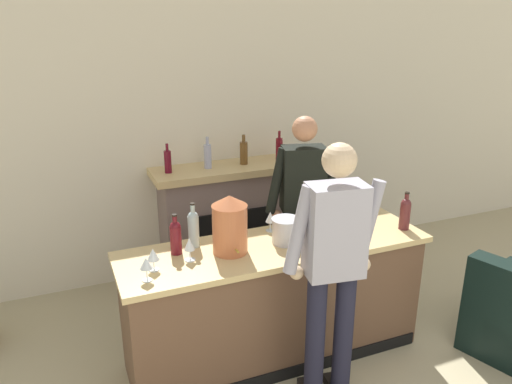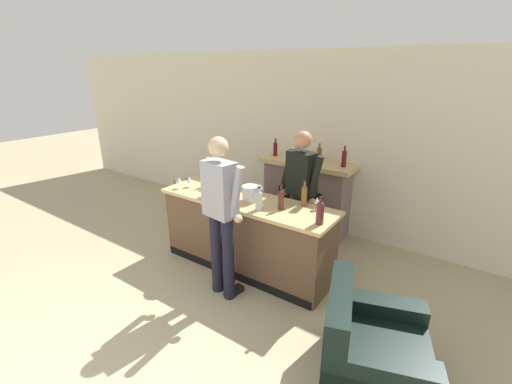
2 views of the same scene
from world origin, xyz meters
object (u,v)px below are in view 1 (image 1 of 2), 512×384
(wine_glass_back_row, at_px, (270,218))
(wine_glass_mid_counter, at_px, (189,245))
(person_customer, at_px, (333,269))
(wine_bottle_burgundy_dark, at_px, (341,204))
(fireplace_stone, at_px, (227,219))
(wine_bottle_chardonnay_pale, at_px, (176,236))
(wine_bottle_riesling_slim, at_px, (405,212))
(copper_dispenser, at_px, (230,224))
(ice_bucket_steel, at_px, (286,231))
(wine_glass_front_right, at_px, (361,205))
(wine_glass_near_bucket, at_px, (153,255))
(wine_bottle_rose_blush, at_px, (340,218))
(wine_glass_by_dispenser, at_px, (146,264))
(wine_bottle_cabernet_heavy, at_px, (193,227))
(wine_bottle_merlot_tall, at_px, (327,231))
(person_bartender, at_px, (302,208))

(wine_glass_back_row, distance_m, wine_glass_mid_counter, 0.75)
(person_customer, relative_size, wine_bottle_burgundy_dark, 5.84)
(fireplace_stone, relative_size, wine_bottle_chardonnay_pale, 4.96)
(wine_bottle_riesling_slim, distance_m, wine_glass_mid_counter, 1.70)
(copper_dispenser, relative_size, wine_bottle_burgundy_dark, 1.34)
(ice_bucket_steel, xyz_separation_m, wine_glass_front_right, (0.79, 0.21, 0.01))
(wine_glass_near_bucket, bearing_deg, ice_bucket_steel, 3.08)
(wine_bottle_rose_blush, relative_size, wine_glass_by_dispenser, 1.85)
(wine_bottle_burgundy_dark, relative_size, wine_glass_front_right, 2.08)
(wine_bottle_burgundy_dark, height_order, wine_bottle_riesling_slim, wine_bottle_burgundy_dark)
(fireplace_stone, height_order, wine_glass_near_bucket, fireplace_stone)
(wine_bottle_cabernet_heavy, xyz_separation_m, wine_bottle_rose_blush, (1.09, -0.22, -0.02))
(person_customer, relative_size, wine_glass_near_bucket, 11.84)
(wine_bottle_merlot_tall, distance_m, wine_bottle_cabernet_heavy, 0.96)
(copper_dispenser, height_order, wine_glass_near_bucket, copper_dispenser)
(wine_glass_near_bucket, bearing_deg, wine_bottle_chardonnay_pale, 43.39)
(wine_glass_by_dispenser, bearing_deg, wine_glass_mid_counter, 27.25)
(person_bartender, height_order, wine_glass_by_dispenser, person_bartender)
(person_bartender, xyz_separation_m, ice_bucket_steel, (-0.41, -0.52, 0.07))
(wine_glass_near_bucket, bearing_deg, person_customer, -28.11)
(wine_bottle_chardonnay_pale, height_order, wine_glass_mid_counter, wine_bottle_chardonnay_pale)
(wine_glass_back_row, distance_m, wine_glass_front_right, 0.80)
(wine_bottle_cabernet_heavy, bearing_deg, wine_glass_mid_counter, -113.17)
(copper_dispenser, height_order, wine_glass_by_dispenser, copper_dispenser)
(wine_glass_back_row, relative_size, wine_glass_front_right, 1.05)
(wine_glass_by_dispenser, bearing_deg, wine_bottle_cabernet_heavy, 42.02)
(wine_bottle_merlot_tall, bearing_deg, wine_glass_by_dispenser, 179.77)
(person_bartender, relative_size, wine_bottle_riesling_slim, 5.85)
(wine_glass_by_dispenser, bearing_deg, wine_glass_front_right, 11.63)
(wine_bottle_chardonnay_pale, xyz_separation_m, wine_bottle_cabernet_heavy, (0.15, 0.07, 0.02))
(person_customer, xyz_separation_m, wine_glass_front_right, (0.74, 0.81, 0.03))
(ice_bucket_steel, xyz_separation_m, wine_bottle_rose_blush, (0.44, -0.02, 0.04))
(person_bartender, bearing_deg, wine_bottle_burgundy_dark, -56.04)
(wine_bottle_merlot_tall, relative_size, wine_glass_mid_counter, 1.67)
(ice_bucket_steel, bearing_deg, wine_glass_by_dispenser, -170.67)
(wine_bottle_chardonnay_pale, height_order, wine_glass_by_dispenser, wine_bottle_chardonnay_pale)
(wine_glass_by_dispenser, bearing_deg, wine_glass_near_bucket, 60.52)
(wine_bottle_chardonnay_pale, bearing_deg, fireplace_stone, 57.68)
(copper_dispenser, xyz_separation_m, ice_bucket_steel, (0.43, -0.01, -0.12))
(person_customer, distance_m, wine_bottle_merlot_tall, 0.47)
(person_bartender, distance_m, wine_glass_front_right, 0.50)
(person_bartender, xyz_separation_m, copper_dispenser, (-0.84, -0.51, 0.18))
(wine_bottle_chardonnay_pale, bearing_deg, wine_glass_back_row, 7.75)
(fireplace_stone, distance_m, wine_bottle_chardonnay_pale, 1.63)
(wine_glass_near_bucket, bearing_deg, wine_bottle_burgundy_dark, 9.94)
(person_customer, relative_size, wine_glass_front_right, 12.14)
(ice_bucket_steel, height_order, wine_glass_by_dispenser, ice_bucket_steel)
(wine_glass_front_right, bearing_deg, ice_bucket_steel, -165.33)
(wine_bottle_riesling_slim, height_order, wine_glass_front_right, wine_bottle_riesling_slim)
(wine_glass_back_row, bearing_deg, wine_bottle_burgundy_dark, -1.09)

